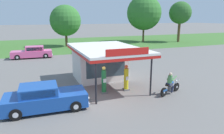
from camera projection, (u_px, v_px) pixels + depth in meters
The scene contains 12 objects.
ground_plane at pixel (99, 100), 13.65m from camera, with size 300.00×300.00×0.00m, color slate.
grass_verge_strip at pixel (52, 45), 40.78m from camera, with size 120.00×24.00×0.01m, color #3D6B2D.
service_station_kiosk at pixel (101, 60), 17.71m from camera, with size 4.84×7.68×3.48m.
gas_pump_nearside at pixel (104, 81), 14.71m from camera, with size 0.44×0.44×1.97m.
gas_pump_offside at pixel (126, 79), 15.34m from camera, with size 0.44×0.44×1.92m.
motorcycle_with_rider at pixel (170, 85), 14.62m from camera, with size 2.16×1.01×1.58m.
featured_classic_sedan at pixel (45, 98), 12.13m from camera, with size 4.95×2.20×1.52m.
parked_car_back_row_centre at pixel (93, 49), 31.50m from camera, with size 5.15×2.27×1.45m.
parked_car_back_row_left at pixel (32, 53), 27.60m from camera, with size 5.40×2.16×1.57m.
tree_oak_left at pixel (65, 21), 37.66m from camera, with size 5.61×5.61×7.53m.
tree_oak_centre at pixel (143, 13), 44.67m from camera, with size 7.41×7.41×9.94m.
tree_oak_far_left at pixel (180, 13), 44.45m from camera, with size 4.72×4.72×8.61m.
Camera 1 is at (-3.86, -12.19, 5.33)m, focal length 33.17 mm.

